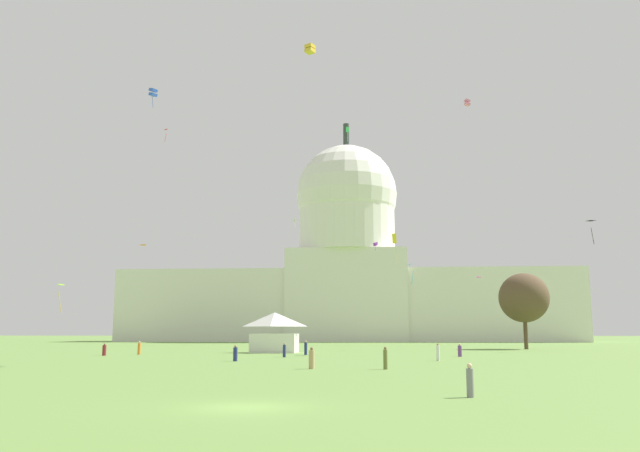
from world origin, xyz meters
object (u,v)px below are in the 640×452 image
kite_green_high (347,131)px  kite_gold_mid (310,49)px  kite_cyan_low (413,267)px  kite_lime_low (58,289)px  person_tan_back_right (312,359)px  event_tent (275,332)px  person_purple_front_right (460,351)px  kite_red_high (164,132)px  kite_pink_high (467,103)px  capitol_building (347,270)px  kite_black_mid (591,225)px  person_navy_near_tree_west (306,348)px  kite_yellow_low (394,241)px  person_grey_back_left (470,381)px  tree_east_mid (524,298)px  person_orange_lawn_far_right (139,348)px  person_navy_mid_right (235,354)px  person_olive_near_tree_east (385,359)px  kite_magenta_low (479,278)px  kite_blue_high (153,93)px  person_white_near_tent (438,353)px  kite_violet_mid (376,244)px  kite_white_mid (295,220)px  person_maroon_deep_crowd (104,350)px  person_navy_front_left (284,351)px

kite_green_high → kite_gold_mid: kite_green_high is taller
kite_cyan_low → kite_lime_low: size_ratio=0.93×
person_tan_back_right → event_tent: bearing=66.9°
person_purple_front_right → kite_red_high: (-55.39, 55.26, 45.63)m
kite_green_high → kite_pink_high: bearing=178.2°
capitol_building → kite_black_mid: size_ratio=39.64×
person_navy_near_tree_west → kite_lime_low: (-35.20, 4.24, 7.95)m
kite_yellow_low → kite_black_mid: bearing=-49.7°
kite_black_mid → person_navy_near_tree_west: bearing=43.8°
person_grey_back_left → kite_cyan_low: size_ratio=0.45×
tree_east_mid → kite_pink_high: 55.26m
capitol_building → kite_green_high: bearing=-87.6°
kite_gold_mid → kite_red_high: bearing=-29.8°
kite_red_high → person_orange_lawn_far_right: bearing=-21.2°
tree_east_mid → kite_green_high: 60.26m
person_navy_mid_right → person_olive_near_tree_east: size_ratio=0.91×
kite_black_mid → kite_magenta_low: kite_black_mid is taller
person_navy_mid_right → kite_pink_high: (36.02, 77.65, 53.48)m
kite_lime_low → kite_blue_high: bearing=162.2°
kite_magenta_low → kite_red_high: (-70.30, -19.72, 31.09)m
kite_black_mid → kite_gold_mid: (-39.87, -36.82, 13.30)m
person_white_near_tent → kite_black_mid: 46.35m
person_purple_front_right → kite_magenta_low: bearing=-117.2°
kite_violet_mid → kite_white_mid: 25.39m
person_grey_back_left → person_white_near_tent: bearing=-113.7°
kite_lime_low → kite_pink_high: kite_pink_high is taller
person_white_near_tent → kite_violet_mid: kite_violet_mid is taller
kite_blue_high → kite_gold_mid: size_ratio=2.91×
person_grey_back_left → person_tan_back_right: (-9.26, 21.96, 0.06)m
capitol_building → person_tan_back_right: capitol_building is taller
person_tan_back_right → kite_red_high: 101.79m
person_navy_mid_right → person_white_near_tent: (20.40, 2.54, 0.09)m
person_tan_back_right → person_navy_near_tree_west: size_ratio=0.96×
kite_pink_high → person_white_near_tent: bearing=-33.7°
kite_yellow_low → kite_magenta_low: kite_yellow_low is taller
person_olive_near_tree_east → person_maroon_deep_crowd: (-33.93, 26.44, -0.16)m
capitol_building → person_purple_front_right: capitol_building is taller
capitol_building → person_maroon_deep_crowd: size_ratio=86.72×
person_purple_front_right → person_olive_near_tree_east: bearing=54.7°
person_orange_lawn_far_right → person_white_near_tent: (36.63, -14.98, 0.03)m
kite_black_mid → kite_pink_high: size_ratio=2.11×
person_purple_front_right → person_navy_near_tree_west: 19.25m
kite_black_mid → kite_blue_high: 73.94m
kite_blue_high → kite_red_high: kite_red_high is taller
kite_white_mid → person_navy_front_left: bearing=-8.9°
kite_yellow_low → kite_pink_high: 72.18m
tree_east_mid → kite_pink_high: kite_pink_high is taller
person_navy_near_tree_west → kite_cyan_low: (15.32, 23.31, 12.60)m
kite_violet_mid → kite_gold_mid: size_ratio=1.84×
tree_east_mid → person_white_near_tent: size_ratio=7.21×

